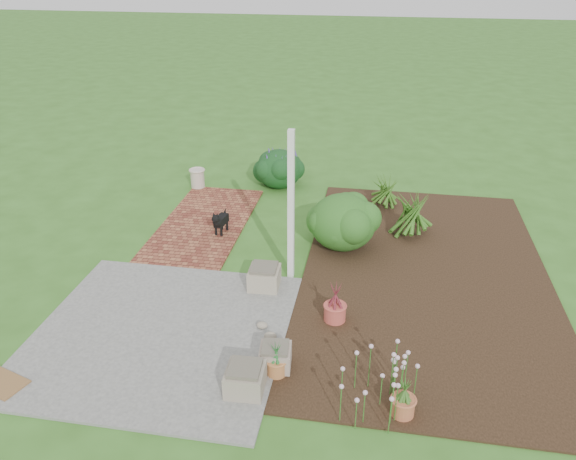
% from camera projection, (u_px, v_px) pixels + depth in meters
% --- Properties ---
extents(ground, '(80.00, 80.00, 0.00)m').
position_uv_depth(ground, '(272.00, 278.00, 9.25)').
color(ground, '#32601E').
rests_on(ground, ground).
extents(concrete_patio, '(3.50, 3.50, 0.04)m').
position_uv_depth(concrete_patio, '(161.00, 333.00, 7.89)').
color(concrete_patio, '#5D5D5A').
rests_on(concrete_patio, ground).
extents(brick_path, '(1.60, 3.50, 0.04)m').
position_uv_depth(brick_path, '(205.00, 223.00, 11.04)').
color(brick_path, maroon).
rests_on(brick_path, ground).
extents(garden_bed, '(4.00, 7.00, 0.03)m').
position_uv_depth(garden_bed, '(426.00, 275.00, 9.30)').
color(garden_bed, black).
rests_on(garden_bed, ground).
extents(veranda_post, '(0.10, 0.10, 2.50)m').
position_uv_depth(veranda_post, '(291.00, 208.00, 8.73)').
color(veranda_post, white).
rests_on(veranda_post, ground).
extents(stone_trough_near, '(0.48, 0.48, 0.31)m').
position_uv_depth(stone_trough_near, '(245.00, 380.00, 6.78)').
color(stone_trough_near, '#76675B').
rests_on(stone_trough_near, concrete_patio).
extents(stone_trough_mid, '(0.44, 0.44, 0.27)m').
position_uv_depth(stone_trough_mid, '(275.00, 357.00, 7.19)').
color(stone_trough_mid, gray).
rests_on(stone_trough_mid, concrete_patio).
extents(stone_trough_far, '(0.49, 0.49, 0.32)m').
position_uv_depth(stone_trough_far, '(264.00, 278.00, 8.87)').
color(stone_trough_far, gray).
rests_on(stone_trough_far, concrete_patio).
extents(coir_doormat, '(0.70, 0.56, 0.02)m').
position_uv_depth(coir_doormat, '(2.00, 383.00, 6.94)').
color(coir_doormat, brown).
rests_on(coir_doormat, concrete_patio).
extents(black_dog, '(0.22, 0.54, 0.46)m').
position_uv_depth(black_dog, '(220.00, 220.00, 10.46)').
color(black_dog, black).
rests_on(black_dog, brick_path).
extents(cream_ceramic_urn, '(0.34, 0.34, 0.41)m').
position_uv_depth(cream_ceramic_urn, '(198.00, 178.00, 12.56)').
color(cream_ceramic_urn, '#C1AF9F').
rests_on(cream_ceramic_urn, brick_path).
extents(evergreen_shrub, '(1.45, 1.45, 1.01)m').
position_uv_depth(evergreen_shrub, '(343.00, 221.00, 9.95)').
color(evergreen_shrub, '#124319').
rests_on(evergreen_shrub, garden_bed).
extents(agapanthus_clump_back, '(1.36, 1.36, 1.00)m').
position_uv_depth(agapanthus_clump_back, '(410.00, 209.00, 10.39)').
color(agapanthus_clump_back, '#224315').
rests_on(agapanthus_clump_back, garden_bed).
extents(agapanthus_clump_front, '(0.88, 0.88, 0.75)m').
position_uv_depth(agapanthus_clump_front, '(386.00, 188.00, 11.62)').
color(agapanthus_clump_front, '#173811').
rests_on(agapanthus_clump_front, garden_bed).
extents(pink_flower_patch, '(1.34, 1.34, 0.65)m').
position_uv_depth(pink_flower_patch, '(380.00, 384.00, 6.48)').
color(pink_flower_patch, '#113D0F').
rests_on(pink_flower_patch, garden_bed).
extents(terracotta_pot_bronze, '(0.32, 0.32, 0.25)m').
position_uv_depth(terracotta_pot_bronze, '(335.00, 312.00, 8.10)').
color(terracotta_pot_bronze, '#B6493D').
rests_on(terracotta_pot_bronze, garden_bed).
extents(terracotta_pot_small_left, '(0.32, 0.32, 0.23)m').
position_uv_depth(terracotta_pot_small_left, '(403.00, 406.00, 6.46)').
color(terracotta_pot_small_left, '#B15F3B').
rests_on(terracotta_pot_small_left, garden_bed).
extents(terracotta_pot_small_right, '(0.30, 0.30, 0.22)m').
position_uv_depth(terracotta_pot_small_right, '(276.00, 367.00, 7.08)').
color(terracotta_pot_small_right, '#B3703C').
rests_on(terracotta_pot_small_right, garden_bed).
extents(purple_flowering_bush, '(1.05, 1.05, 0.88)m').
position_uv_depth(purple_flowering_bush, '(279.00, 168.00, 12.60)').
color(purple_flowering_bush, black).
rests_on(purple_flowering_bush, ground).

